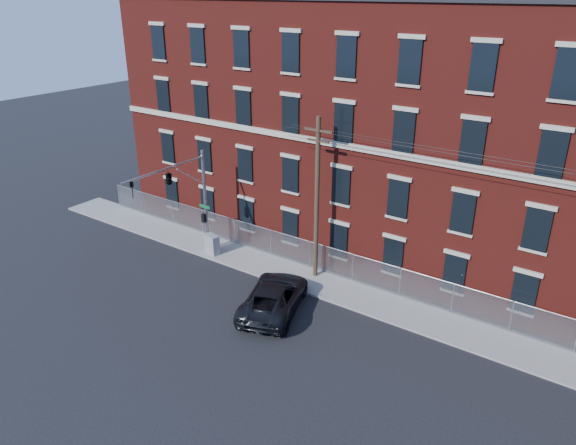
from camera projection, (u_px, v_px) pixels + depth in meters
The scene contains 8 objects.
ground at pixel (233, 306), 30.83m from camera, with size 140.00×140.00×0.00m, color black.
sidewalk at pixel (471, 334), 28.25m from camera, with size 65.00×3.00×0.12m, color gray.
mill_building at pixel (538, 145), 31.74m from camera, with size 55.30×14.32×16.30m.
chain_link_fence at pixel (481, 307), 28.83m from camera, with size 59.06×0.06×1.85m.
traffic_signal_mast at pixel (178, 186), 33.48m from camera, with size 0.90×6.75×7.00m.
utility_pole_near at pixel (317, 197), 31.86m from camera, with size 1.80×0.28×10.00m.
pickup_truck at pixel (274, 297), 30.18m from camera, with size 2.80×6.08×1.69m, color black.
utility_cabinet at pixel (212, 244), 36.47m from camera, with size 1.06×0.53×1.33m, color gray.
Camera 1 is at (17.70, -19.81, 16.65)m, focal length 33.83 mm.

